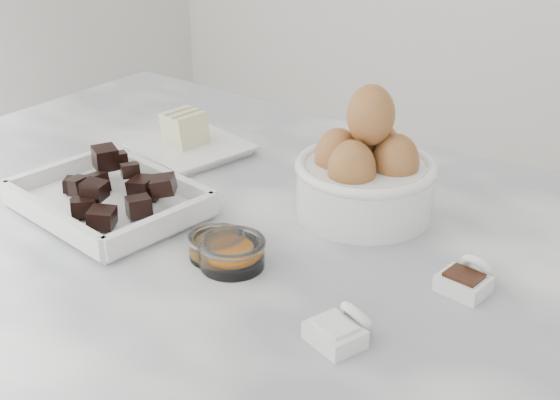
# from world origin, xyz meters

# --- Properties ---
(marble_slab) EXTENTS (1.20, 0.80, 0.04)m
(marble_slab) POSITION_xyz_m (0.00, 0.00, 0.92)
(marble_slab) COLOR white
(marble_slab) RESTS_ON cabinet
(chocolate_dish) EXTENTS (0.25, 0.20, 0.06)m
(chocolate_dish) POSITION_xyz_m (-0.18, -0.06, 0.96)
(chocolate_dish) COLOR white
(chocolate_dish) RESTS_ON marble_slab
(butter_plate) EXTENTS (0.17, 0.17, 0.06)m
(butter_plate) POSITION_xyz_m (-0.23, 0.14, 0.96)
(butter_plate) COLOR white
(butter_plate) RESTS_ON marble_slab
(sugar_ramekin) EXTENTS (0.07, 0.07, 0.04)m
(sugar_ramekin) POSITION_xyz_m (0.05, 0.12, 0.96)
(sugar_ramekin) COLOR white
(sugar_ramekin) RESTS_ON marble_slab
(egg_bowl) EXTENTS (0.18, 0.18, 0.17)m
(egg_bowl) POSITION_xyz_m (0.08, 0.13, 1.00)
(egg_bowl) COLOR white
(egg_bowl) RESTS_ON marble_slab
(honey_bowl) EXTENTS (0.07, 0.07, 0.03)m
(honey_bowl) POSITION_xyz_m (0.00, -0.07, 0.95)
(honey_bowl) COLOR white
(honey_bowl) RESTS_ON marble_slab
(zest_bowl) EXTENTS (0.08, 0.08, 0.03)m
(zest_bowl) POSITION_xyz_m (0.03, -0.07, 0.96)
(zest_bowl) COLOR white
(zest_bowl) RESTS_ON marble_slab
(vanilla_spoon) EXTENTS (0.05, 0.06, 0.04)m
(vanilla_spoon) POSITION_xyz_m (0.26, 0.04, 0.95)
(vanilla_spoon) COLOR white
(vanilla_spoon) RESTS_ON marble_slab
(salt_spoon) EXTENTS (0.06, 0.07, 0.04)m
(salt_spoon) POSITION_xyz_m (0.20, -0.12, 0.95)
(salt_spoon) COLOR white
(salt_spoon) RESTS_ON marble_slab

